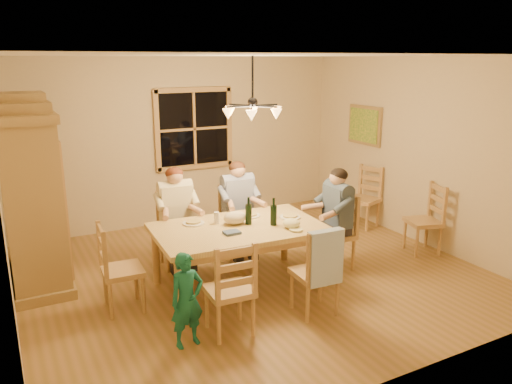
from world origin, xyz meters
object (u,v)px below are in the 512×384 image
chair_end_right (335,245)px  wine_bottle_b (274,212)px  chair_far_left (177,244)px  chair_near_right (314,286)px  armoire (32,200)px  chair_far_right (238,234)px  chair_end_left (123,283)px  child (187,300)px  chair_spare_back (363,209)px  chandelier (253,110)px  wine_bottle_a (249,211)px  adult_plaid_man (238,197)px  chair_near_left (230,304)px  chair_spare_front (422,232)px  adult_woman (176,205)px  dining_table (239,234)px  adult_slate_man (336,206)px

chair_end_right → wine_bottle_b: 1.15m
chair_far_left → chair_near_right: bearing=117.9°
armoire → chair_far_right: armoire is taller
chair_end_left → child: chair_end_left is taller
chair_spare_back → chandelier: bearing=89.4°
wine_bottle_a → adult_plaid_man: bearing=71.9°
chair_near_right → chair_near_left: bearing=-180.0°
chandelier → chair_near_left: 2.28m
wine_bottle_a → chair_spare_back: bearing=21.4°
chair_spare_front → adult_plaid_man: bearing=81.4°
adult_woman → child: (-0.55, -1.87, -0.37)m
chandelier → adult_woman: chandelier is taller
dining_table → wine_bottle_b: size_ratio=6.14×
adult_plaid_man → wine_bottle_a: bearing=75.2°
chair_far_right → chair_spare_back: size_ratio=1.00×
chair_near_right → adult_slate_man: size_ratio=1.13×
chair_far_left → chair_near_left: same height
chair_end_right → chandelier: bearing=76.1°
adult_woman → wine_bottle_b: 1.37m
chair_far_right → wine_bottle_b: size_ratio=3.00×
chair_end_right → child: (-2.35, -0.84, 0.16)m
child → chandelier: bearing=34.7°
adult_woman → chair_near_left: bearing=90.0°
chair_near_left → wine_bottle_b: (0.93, 0.75, 0.62)m
chandelier → chair_far_left: (-0.75, 0.71, -1.77)m
chair_far_right → adult_slate_man: adult_slate_man is taller
chandelier → chair_near_right: (0.12, -1.20, -1.77)m
chair_far_left → adult_woman: (0.00, 0.00, 0.54)m
adult_plaid_man → chair_spare_back: adult_plaid_man is taller
adult_plaid_man → dining_table: bearing=67.6°
adult_slate_man → wine_bottle_b: bearing=97.1°
dining_table → chair_far_right: size_ratio=2.05×
chair_near_left → chair_end_left: (-0.82, 0.97, 0.00)m
dining_table → adult_slate_man: (1.36, -0.08, 0.18)m
chair_far_left → wine_bottle_a: size_ratio=3.00×
dining_table → adult_woman: adult_woman is taller
child → chair_end_right: bearing=12.8°
chair_end_right → adult_plaid_man: bearing=46.6°
adult_plaid_man → chair_near_left: bearing=64.8°
adult_slate_man → child: 2.52m
armoire → chair_near_right: 3.44m
chair_end_right → dining_table: bearing=90.0°
chair_near_left → chair_spare_back: 3.84m
chair_spare_back → armoire: bearing=68.9°
chair_end_right → wine_bottle_b: bearing=97.1°
chair_spare_front → chair_spare_back: same height
chair_near_left → wine_bottle_a: size_ratio=3.00×
chandelier → dining_table: 1.47m
dining_table → child: child is taller
chair_far_right → adult_plaid_man: size_ratio=1.13×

